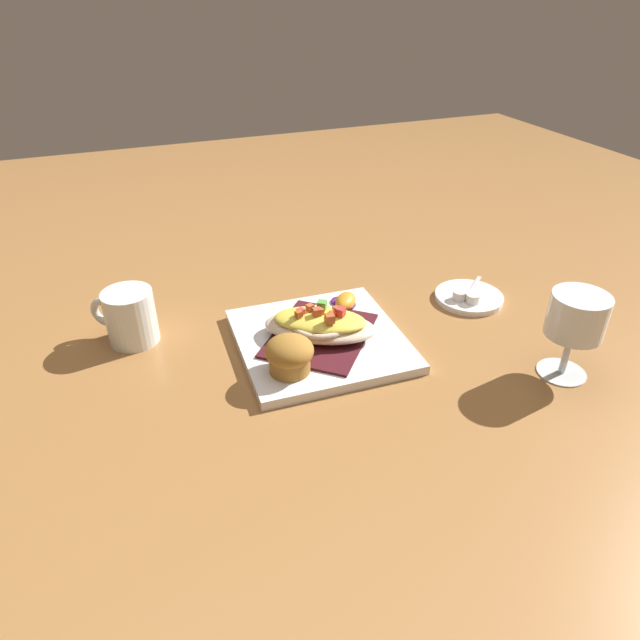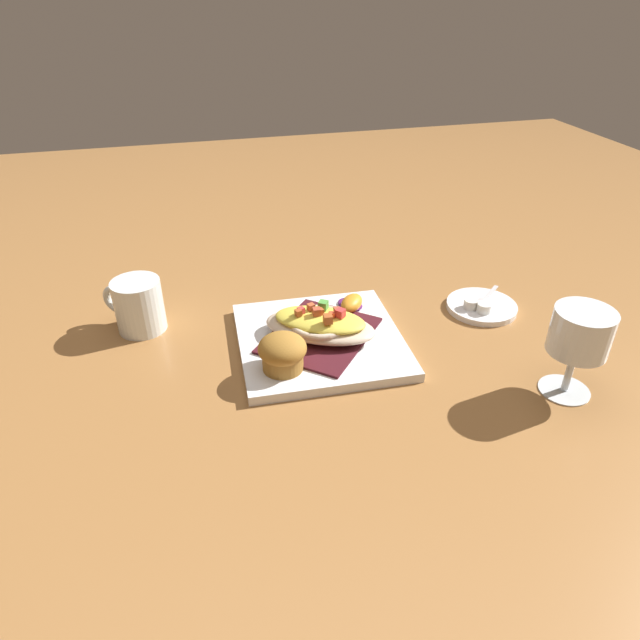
% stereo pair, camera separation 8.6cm
% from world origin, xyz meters
% --- Properties ---
extents(ground_plane, '(2.60, 2.60, 0.00)m').
position_xyz_m(ground_plane, '(0.00, 0.00, 0.00)').
color(ground_plane, '#9A6838').
extents(square_plate, '(0.26, 0.26, 0.02)m').
position_xyz_m(square_plate, '(0.00, 0.00, 0.01)').
color(square_plate, white).
rests_on(square_plate, ground_plane).
extents(folded_napkin, '(0.22, 0.22, 0.00)m').
position_xyz_m(folded_napkin, '(0.00, 0.00, 0.02)').
color(folded_napkin, '#43151C').
rests_on(folded_napkin, square_plate).
extents(gratin_dish, '(0.17, 0.20, 0.05)m').
position_xyz_m(gratin_dish, '(-0.00, -0.00, 0.04)').
color(gratin_dish, beige).
rests_on(gratin_dish, folded_napkin).
extents(muffin, '(0.07, 0.07, 0.05)m').
position_xyz_m(muffin, '(-0.07, 0.07, 0.04)').
color(muffin, olive).
rests_on(muffin, square_plate).
extents(orange_garnish, '(0.07, 0.06, 0.02)m').
position_xyz_m(orange_garnish, '(0.07, -0.07, 0.03)').
color(orange_garnish, '#582064').
rests_on(orange_garnish, square_plate).
extents(coffee_mug, '(0.09, 0.10, 0.09)m').
position_xyz_m(coffee_mug, '(0.12, 0.27, 0.04)').
color(coffee_mug, silver).
rests_on(coffee_mug, ground_plane).
extents(stemmed_glass, '(0.08, 0.08, 0.13)m').
position_xyz_m(stemmed_glass, '(-0.20, -0.30, 0.09)').
color(stemmed_glass, white).
rests_on(stemmed_glass, ground_plane).
extents(creamer_saucer, '(0.12, 0.12, 0.01)m').
position_xyz_m(creamer_saucer, '(0.03, -0.30, 0.01)').
color(creamer_saucer, white).
rests_on(creamer_saucer, ground_plane).
extents(spoon, '(0.07, 0.07, 0.01)m').
position_xyz_m(spoon, '(0.04, -0.31, 0.01)').
color(spoon, silver).
rests_on(spoon, creamer_saucer).
extents(creamer_cup_0, '(0.02, 0.02, 0.02)m').
position_xyz_m(creamer_cup_0, '(0.03, -0.27, 0.02)').
color(creamer_cup_0, white).
rests_on(creamer_cup_0, creamer_saucer).
extents(creamer_cup_1, '(0.02, 0.02, 0.02)m').
position_xyz_m(creamer_cup_1, '(0.01, -0.29, 0.02)').
color(creamer_cup_1, white).
rests_on(creamer_cup_1, creamer_saucer).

